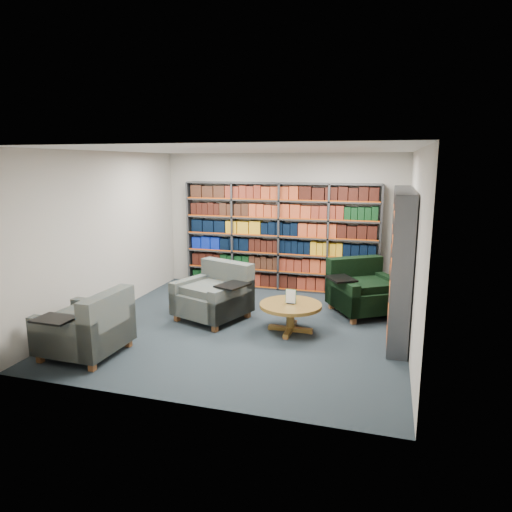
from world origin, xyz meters
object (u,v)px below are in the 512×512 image
(chair_green_right, at_px, (361,291))
(chair_teal_front, at_px, (90,330))
(chair_teal_left, at_px, (216,296))
(coffee_table, at_px, (291,309))

(chair_green_right, xyz_separation_m, chair_teal_front, (-3.45, -2.94, -0.01))
(chair_teal_left, relative_size, coffee_table, 1.41)
(chair_teal_front, xyz_separation_m, coffee_table, (2.45, 1.64, -0.00))
(chair_teal_left, bearing_deg, chair_teal_front, -119.34)
(chair_teal_front, distance_m, coffee_table, 2.95)
(chair_teal_left, bearing_deg, chair_green_right, 22.95)
(chair_teal_left, height_order, coffee_table, chair_teal_left)
(chair_green_right, height_order, chair_teal_front, chair_green_right)
(chair_teal_left, height_order, chair_teal_front, chair_teal_left)
(chair_teal_left, distance_m, chair_green_right, 2.56)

